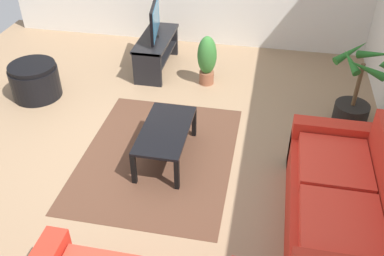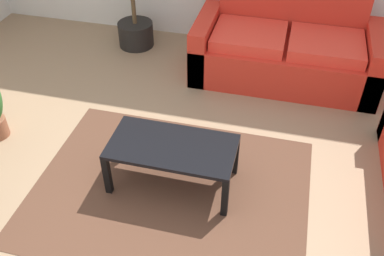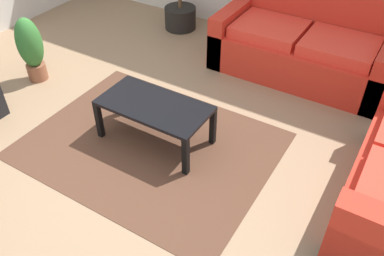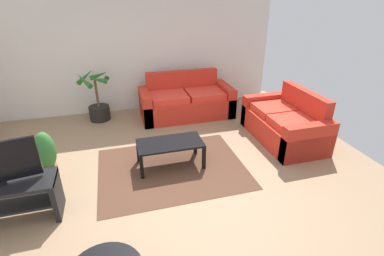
# 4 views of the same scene
# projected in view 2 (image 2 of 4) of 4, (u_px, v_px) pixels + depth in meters

# --- Properties ---
(ground_plane) EXTENTS (6.60, 6.60, 0.00)m
(ground_plane) POSITION_uv_depth(u_px,v_px,m) (143.00, 221.00, 3.25)
(ground_plane) COLOR #937556
(couch_main) EXTENTS (1.93, 0.90, 0.90)m
(couch_main) POSITION_uv_depth(u_px,v_px,m) (285.00, 52.00, 4.60)
(couch_main) COLOR red
(couch_main) RESTS_ON ground
(coffee_table) EXTENTS (0.99, 0.51, 0.40)m
(coffee_table) POSITION_uv_depth(u_px,v_px,m) (172.00, 151.00, 3.34)
(coffee_table) COLOR black
(coffee_table) RESTS_ON ground
(area_rug) EXTENTS (2.20, 1.70, 0.01)m
(area_rug) POSITION_uv_depth(u_px,v_px,m) (170.00, 190.00, 3.49)
(area_rug) COLOR #513323
(area_rug) RESTS_ON ground
(potted_palm) EXTENTS (0.66, 0.70, 1.03)m
(potted_palm) POSITION_uv_depth(u_px,v_px,m) (134.00, 17.00, 5.09)
(potted_palm) COLOR black
(potted_palm) RESTS_ON ground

